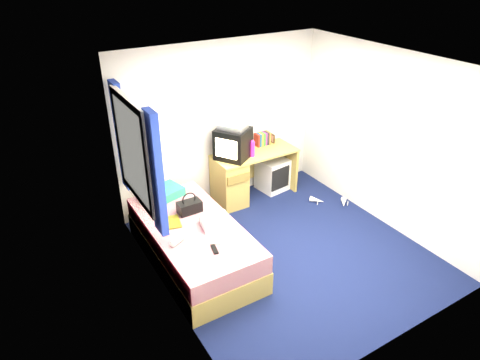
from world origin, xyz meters
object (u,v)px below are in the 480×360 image
remote_control (215,249)px  bed (194,243)px  pillow (162,194)px  storage_cube (272,174)px  desk (239,176)px  aerosol_can (248,148)px  handbag (189,206)px  towel (215,221)px  magazine (171,222)px  water_bottle (178,240)px  crt_tv (233,143)px  white_heels (330,201)px  picture_frame (272,138)px  vcr (233,126)px  colour_swatch_fan (211,242)px  pink_water_bottle (252,149)px

remote_control → bed: bearing=101.5°
pillow → storage_cube: bearing=6.6°
bed → desk: 1.58m
bed → remote_control: 0.64m
aerosol_can → handbag: aerosol_can is taller
handbag → pillow: bearing=107.4°
handbag → remote_control: 0.85m
towel → magazine: towel is taller
desk → water_bottle: size_ratio=6.50×
crt_tv → white_heels: crt_tv is taller
magazine → water_bottle: water_bottle is taller
pillow → picture_frame: (2.02, 0.37, 0.22)m
crt_tv → white_heels: 1.76m
storage_cube → vcr: bearing=174.0°
picture_frame → handbag: bearing=-152.3°
vcr → storage_cube: bearing=58.0°
pillow → handbag: bearing=-72.3°
pillow → remote_control: bearing=-87.3°
pillow → remote_control: pillow is taller
colour_swatch_fan → vcr: bearing=51.8°
storage_cube → pillow: bearing=179.2°
picture_frame → colour_swatch_fan: picture_frame is taller
crt_tv → pillow: bearing=-113.5°
pink_water_bottle → handbag: size_ratio=0.76×
handbag → water_bottle: bearing=-127.2°
picture_frame → pink_water_bottle: size_ratio=0.62×
pillow → remote_control: size_ratio=3.29×
desk → water_bottle: bearing=-141.4°
desk → colour_swatch_fan: size_ratio=5.91×
bed → water_bottle: water_bottle is taller
picture_frame → bed: bearing=-147.1°
pink_water_bottle → remote_control: bearing=-134.3°
bed → white_heels: 2.39m
aerosol_can → water_bottle: 2.13m
remote_control → magazine: bearing=116.9°
handbag → white_heels: size_ratio=0.58×
aerosol_can → towel: (-1.18, -1.15, -0.24)m
storage_cube → remote_control: remote_control is taller
crt_tv → vcr: size_ratio=1.59×
pillow → remote_control: 1.35m
storage_cube → towel: (-1.65, -1.16, 0.33)m
desk → white_heels: 1.46m
remote_control → water_bottle: bearing=143.0°
vcr → towel: size_ratio=1.16×
vcr → towel: bearing=-72.0°
picture_frame → colour_swatch_fan: (-1.93, -1.58, -0.27)m
pillow → magazine: (-0.13, -0.61, -0.05)m
remote_control → aerosol_can: bearing=59.8°
magazine → white_heels: 2.63m
towel → white_heels: size_ratio=0.64×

